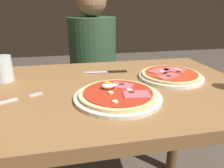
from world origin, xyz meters
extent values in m
cube|color=olive|center=(0.00, 0.00, 0.74)|extent=(1.10, 0.72, 0.04)
cylinder|color=brown|center=(-0.49, 0.30, 0.36)|extent=(0.07, 0.07, 0.72)
cylinder|color=brown|center=(0.49, 0.30, 0.36)|extent=(0.07, 0.07, 0.72)
cylinder|color=silver|center=(0.02, -0.12, 0.77)|extent=(0.29, 0.29, 0.01)
cylinder|color=#E5C17F|center=(0.02, -0.12, 0.78)|extent=(0.26, 0.26, 0.01)
cylinder|color=#B72D19|center=(0.02, -0.12, 0.79)|extent=(0.23, 0.23, 0.00)
torus|color=black|center=(0.05, -0.07, 0.79)|extent=(0.02, 0.02, 0.00)
torus|color=black|center=(0.01, -0.08, 0.79)|extent=(0.02, 0.02, 0.00)
torus|color=black|center=(0.06, -0.14, 0.79)|extent=(0.02, 0.02, 0.00)
cube|color=#C65B66|center=(0.04, -0.07, 0.79)|extent=(0.09, 0.09, 0.00)
cube|color=#C65B66|center=(0.07, -0.16, 0.79)|extent=(0.09, 0.07, 0.00)
cylinder|color=beige|center=(-0.01, -0.13, 0.79)|extent=(0.02, 0.02, 0.00)
cylinder|color=beige|center=(0.02, -0.07, 0.79)|extent=(0.02, 0.02, 0.00)
cylinder|color=beige|center=(0.06, -0.12, 0.79)|extent=(0.02, 0.02, 0.00)
cylinder|color=beige|center=(-0.01, -0.20, 0.79)|extent=(0.02, 0.02, 0.00)
ellipsoid|color=white|center=(-0.01, -0.09, 0.80)|extent=(0.04, 0.03, 0.02)
cylinder|color=yellow|center=(-0.01, -0.09, 0.81)|extent=(0.02, 0.02, 0.00)
cylinder|color=white|center=(0.29, 0.04, 0.77)|extent=(0.27, 0.27, 0.01)
cylinder|color=#E5C17F|center=(0.29, 0.04, 0.78)|extent=(0.25, 0.25, 0.01)
cylinder|color=red|center=(0.29, 0.04, 0.79)|extent=(0.22, 0.22, 0.00)
torus|color=black|center=(0.26, 0.03, 0.79)|extent=(0.02, 0.02, 0.00)
torus|color=black|center=(0.25, -0.01, 0.79)|extent=(0.02, 0.02, 0.00)
torus|color=black|center=(0.32, 0.04, 0.79)|extent=(0.02, 0.02, 0.00)
cube|color=#C65B66|center=(0.32, 0.07, 0.79)|extent=(0.11, 0.11, 0.00)
cube|color=#C65B66|center=(0.25, -0.01, 0.79)|extent=(0.10, 0.08, 0.00)
cube|color=#C65B66|center=(0.24, 0.07, 0.79)|extent=(0.11, 0.09, 0.00)
cylinder|color=beige|center=(0.33, 0.08, 0.79)|extent=(0.03, 0.03, 0.00)
cylinder|color=beige|center=(0.25, 0.05, 0.79)|extent=(0.02, 0.02, 0.00)
cylinder|color=beige|center=(0.33, 0.06, 0.79)|extent=(0.02, 0.02, 0.00)
cylinder|color=silver|center=(-0.39, 0.14, 0.81)|extent=(0.07, 0.07, 0.10)
cylinder|color=silver|center=(-0.39, 0.14, 0.78)|extent=(0.06, 0.06, 0.04)
cube|color=silver|center=(-0.34, -0.08, 0.77)|extent=(0.07, 0.05, 0.00)
cube|color=silver|center=(-0.25, -0.04, 0.77)|extent=(0.04, 0.02, 0.00)
cube|color=silver|center=(-0.25, -0.04, 0.77)|extent=(0.04, 0.02, 0.00)
cube|color=silver|center=(-0.25, -0.04, 0.77)|extent=(0.04, 0.02, 0.00)
cube|color=silver|center=(-0.26, -0.03, 0.77)|extent=(0.04, 0.02, 0.00)
cube|color=silver|center=(-0.01, 0.18, 0.77)|extent=(0.11, 0.03, 0.00)
cube|color=black|center=(0.08, 0.17, 0.77)|extent=(0.09, 0.03, 0.01)
cylinder|color=black|center=(0.03, 0.71, 0.23)|extent=(0.29, 0.29, 0.46)
cylinder|color=#2D4C33|center=(0.03, 0.71, 0.72)|extent=(0.32, 0.32, 0.52)
sphere|color=#9E7051|center=(0.03, 0.71, 1.08)|extent=(0.20, 0.20, 0.20)
camera|label=1|loc=(-0.13, -0.75, 1.06)|focal=34.13mm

